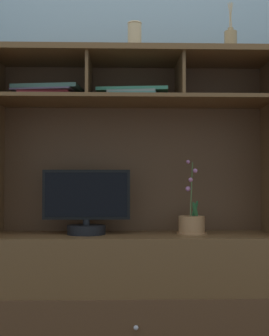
% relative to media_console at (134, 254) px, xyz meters
% --- Properties ---
extents(back_wall, '(6.00, 0.02, 2.80)m').
position_rel_media_console_xyz_m(back_wall, '(0.00, 0.25, 0.94)').
color(back_wall, gray).
rests_on(back_wall, ground).
extents(media_console, '(1.59, 0.49, 1.53)m').
position_rel_media_console_xyz_m(media_console, '(0.00, 0.00, 0.00)').
color(media_console, brown).
rests_on(media_console, ground).
extents(tv_monitor, '(0.46, 0.20, 0.34)m').
position_rel_media_console_xyz_m(tv_monitor, '(-0.26, -0.02, 0.25)').
color(tv_monitor, black).
rests_on(tv_monitor, media_console).
extents(potted_orchid, '(0.16, 0.16, 0.40)m').
position_rel_media_console_xyz_m(potted_orchid, '(0.31, -0.01, 0.16)').
color(potted_orchid, '#AB7548').
rests_on(potted_orchid, media_console).
extents(magazine_stack_left, '(0.39, 0.30, 0.07)m').
position_rel_media_console_xyz_m(magazine_stack_left, '(-0.48, 0.05, 0.87)').
color(magazine_stack_left, beige).
rests_on(magazine_stack_left, media_console).
extents(magazine_stack_centre, '(0.39, 0.25, 0.05)m').
position_rel_media_console_xyz_m(magazine_stack_centre, '(-0.01, -0.02, 0.86)').
color(magazine_stack_centre, '#447C72').
rests_on(magazine_stack_centre, media_console).
extents(diffuser_bottle, '(0.07, 0.07, 0.28)m').
position_rel_media_console_xyz_m(diffuser_bottle, '(0.52, -0.03, 1.14)').
color(diffuser_bottle, '#94784E').
rests_on(diffuser_bottle, media_console).
extents(ceramic_vase, '(0.08, 0.08, 0.17)m').
position_rel_media_console_xyz_m(ceramic_vase, '(0.00, -0.02, 1.16)').
color(ceramic_vase, tan).
rests_on(ceramic_vase, media_console).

